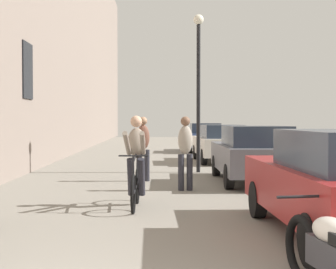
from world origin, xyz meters
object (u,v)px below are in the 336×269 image
at_px(parked_car_second, 253,153).
at_px(street_lamp, 198,72).
at_px(pedestrian_near, 185,149).
at_px(pedestrian_mid, 143,145).
at_px(parked_car_fourth, 204,137).
at_px(cyclist_on_bicycle, 136,164).
at_px(parked_car_third, 220,143).

bearing_deg(parked_car_second, street_lamp, 115.01).
xyz_separation_m(pedestrian_near, parked_car_second, (1.84, 1.41, -0.20)).
bearing_deg(pedestrian_mid, street_lamp, 52.66).
bearing_deg(parked_car_second, parked_car_fourth, 89.86).
bearing_deg(parked_car_second, cyclist_on_bicycle, -129.92).
distance_m(parked_car_third, parked_car_fourth, 6.36).
xyz_separation_m(street_lamp, parked_car_third, (1.16, 3.64, -2.36)).
bearing_deg(pedestrian_mid, parked_car_second, -7.17).
xyz_separation_m(cyclist_on_bicycle, pedestrian_mid, (0.05, 3.83, 0.16)).
distance_m(street_lamp, parked_car_second, 3.66).
relative_size(parked_car_second, parked_car_third, 1.02).
distance_m(pedestrian_near, pedestrian_mid, 2.04).
bearing_deg(parked_car_fourth, parked_car_second, -90.14).
bearing_deg(street_lamp, parked_car_second, -64.99).
xyz_separation_m(street_lamp, parked_car_fourth, (1.22, 10.00, -2.35)).
xyz_separation_m(cyclist_on_bicycle, street_lamp, (1.72, 6.02, 2.30)).
bearing_deg(cyclist_on_bicycle, parked_car_third, 73.42).
bearing_deg(street_lamp, pedestrian_mid, -127.34).
bearing_deg(parked_car_fourth, pedestrian_near, -97.65).
relative_size(cyclist_on_bicycle, pedestrian_mid, 1.03).
bearing_deg(parked_car_third, street_lamp, -107.68).
bearing_deg(street_lamp, cyclist_on_bicycle, -105.92).
distance_m(cyclist_on_bicycle, parked_car_third, 10.08).
height_order(cyclist_on_bicycle, pedestrian_near, pedestrian_near).
distance_m(pedestrian_mid, parked_car_second, 2.89).
height_order(parked_car_third, parked_car_fourth, parked_car_fourth).
bearing_deg(pedestrian_mid, parked_car_third, 64.11).
xyz_separation_m(pedestrian_near, parked_car_fourth, (1.87, 13.96, -0.20)).
relative_size(cyclist_on_bicycle, pedestrian_near, 1.03).
bearing_deg(pedestrian_near, street_lamp, 80.59).
xyz_separation_m(cyclist_on_bicycle, pedestrian_near, (1.06, 2.06, 0.16)).
bearing_deg(cyclist_on_bicycle, pedestrian_near, 62.80).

